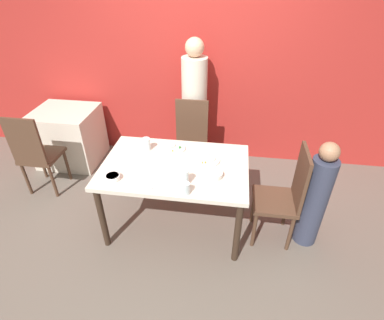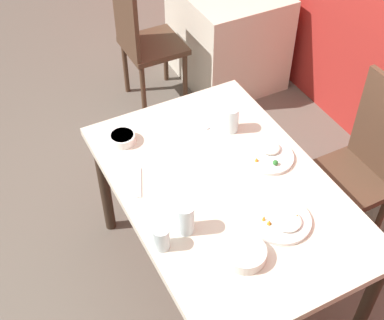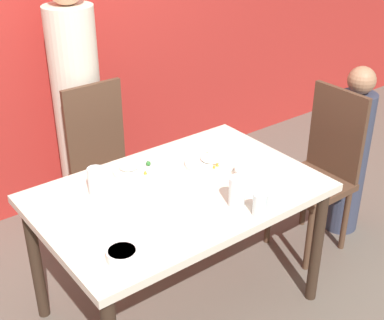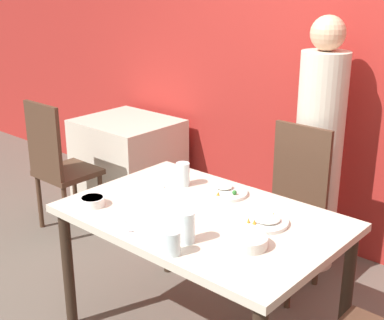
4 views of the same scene
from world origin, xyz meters
name	(u,v)px [view 4 (image 4 of 4)]	position (x,y,z in m)	size (l,w,h in m)	color
wall_back	(345,58)	(0.00, 1.43, 1.35)	(10.00, 0.06, 2.70)	#A82823
dining_table	(202,229)	(0.00, 0.00, 0.66)	(1.36, 0.90, 0.74)	beige
chair_adult_spot	(290,204)	(0.03, 0.80, 0.53)	(0.40, 0.40, 1.01)	#4C3323
person_adult	(318,155)	(0.03, 1.11, 0.77)	(0.30, 0.30, 1.64)	beige
bowl_curry	(248,241)	(0.37, -0.13, 0.77)	(0.17, 0.17, 0.05)	silver
plate_rice_adult	(262,221)	(0.28, 0.10, 0.76)	(0.26, 0.26, 0.05)	white
plate_rice_child	(225,192)	(-0.07, 0.27, 0.76)	(0.24, 0.24, 0.04)	white
bowl_rice_small	(92,201)	(-0.49, -0.30, 0.77)	(0.13, 0.13, 0.05)	white
glass_water_tall	(186,227)	(0.14, -0.27, 0.81)	(0.08, 0.08, 0.14)	silver
glass_water_short	(183,174)	(-0.33, 0.21, 0.81)	(0.08, 0.08, 0.13)	silver
glass_water_center	(173,243)	(0.17, -0.39, 0.79)	(0.07, 0.07, 0.11)	silver
fork_steel	(150,185)	(-0.46, 0.09, 0.74)	(0.18, 0.07, 0.01)	silver
spoon_steel	(125,224)	(-0.20, -0.34, 0.74)	(0.17, 0.09, 0.01)	silver
background_table	(128,162)	(-1.64, 0.98, 0.37)	(0.76, 0.68, 0.73)	beige
chair_background	(59,164)	(-1.64, 0.30, 0.53)	(0.40, 0.40, 1.01)	#4C3323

